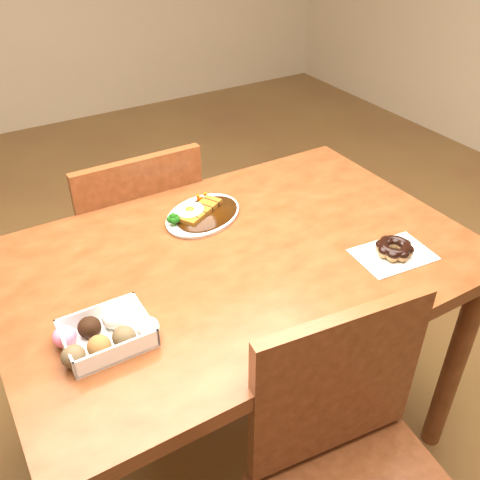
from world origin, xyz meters
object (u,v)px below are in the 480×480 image
pon_de_ring (394,249)px  chair_far (135,248)px  table (239,284)px  katsu_curry_plate (201,214)px  donut_box (105,334)px

pon_de_ring → chair_far: bearing=120.5°
chair_far → table: bearing=100.8°
chair_far → pon_de_ring: size_ratio=4.21×
chair_far → pon_de_ring: bearing=120.9°
table → pon_de_ring: pon_de_ring is taller
chair_far → pon_de_ring: chair_far is taller
table → katsu_curry_plate: size_ratio=4.10×
chair_far → donut_box: size_ratio=4.24×
chair_far → donut_box: bearing=66.3°
table → chair_far: bearing=100.4°
table → donut_box: donut_box is taller
katsu_curry_plate → pon_de_ring: 0.53m
table → donut_box: bearing=-162.4°
chair_far → donut_box: chair_far is taller
chair_far → katsu_curry_plate: chair_far is taller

